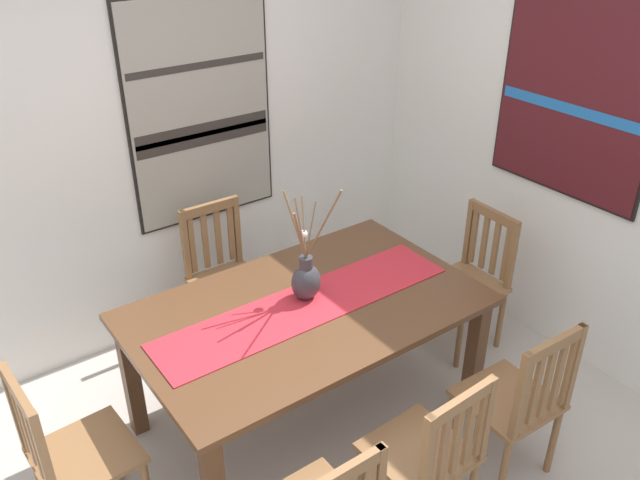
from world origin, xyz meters
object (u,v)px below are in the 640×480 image
Objects in this scene: painting_on_side_wall at (576,97)px; chair_0 at (519,399)px; chair_5 at (430,454)px; chair_2 at (70,454)px; dining_table at (307,321)px; painting_on_back_wall at (201,112)px; chair_1 at (471,277)px; chair_3 at (224,274)px; centerpiece_vase at (306,278)px.

chair_0 is at bearing -147.30° from painting_on_side_wall.
chair_0 is 0.58m from chair_5.
painting_on_side_wall is at bearing 22.44° from chair_5.
chair_0 is at bearing -26.59° from chair_2.
dining_table is 1.89× the size of chair_2.
painting_on_side_wall reaches higher than painting_on_back_wall.
chair_1 is 1.01× the size of chair_5.
chair_3 reaches higher than chair_1.
dining_table is at bearing -94.62° from painting_on_back_wall.
chair_0 is 1.93m from chair_3.
chair_5 is at bearing -88.48° from dining_table.
chair_0 is 1.00× the size of chair_2.
chair_1 is at bearing -0.59° from chair_2.
chair_1 is (1.21, -0.07, -0.41)m from centerpiece_vase.
chair_3 is at bearing 145.94° from painting_on_side_wall.
chair_5 is (-0.58, 0.01, -0.01)m from chair_0.
chair_0 is at bearing -77.01° from painting_on_back_wall.
painting_on_back_wall is at bearing 102.99° from chair_0.
centerpiece_vase is at bearing 89.17° from chair_5.
painting_on_side_wall is (1.09, 0.70, 1.11)m from chair_0.
chair_2 is 1.56m from chair_5.
painting_on_side_wall reaches higher than dining_table.
chair_2 is (-1.28, -0.04, -0.40)m from centerpiece_vase.
dining_table is 1.95× the size of chair_1.
painting_on_back_wall is (0.10, 1.25, 0.77)m from dining_table.
painting_on_back_wall is 1.21× the size of painting_on_side_wall.
chair_0 is 0.81× the size of painting_on_side_wall.
dining_table is 1.47m from painting_on_back_wall.
centerpiece_vase is at bearing 176.70° from chair_1.
painting_on_back_wall is at bearing 137.32° from painting_on_side_wall.
chair_2 is 0.82× the size of painting_on_side_wall.
painting_on_side_wall is (1.68, -1.14, 1.12)m from chair_3.
chair_2 is 1.04× the size of chair_5.
chair_1 is at bearing -47.88° from painting_on_back_wall.
chair_3 is (0.00, 0.92, -0.18)m from dining_table.
chair_0 reaches higher than chair_3.
painting_on_side_wall is (1.69, -0.21, 0.94)m from dining_table.
chair_5 is (-0.01, -0.95, -0.41)m from centerpiece_vase.
chair_0 is at bearing -72.03° from chair_3.
chair_3 is at bearing 90.62° from chair_5.
chair_0 is 2.41m from painting_on_back_wall.
chair_1 is 1.22m from painting_on_side_wall.
painting_on_side_wall reaches higher than centerpiece_vase.
chair_2 is at bearing 153.41° from chair_0.
dining_table is 1.26m from chair_2.
dining_table is at bearing -124.51° from centerpiece_vase.
chair_1 reaches higher than dining_table.
painting_on_side_wall is (2.93, -0.22, 1.11)m from chair_2.
chair_0 is at bearing -125.69° from chair_1.
chair_1 reaches higher than chair_5.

